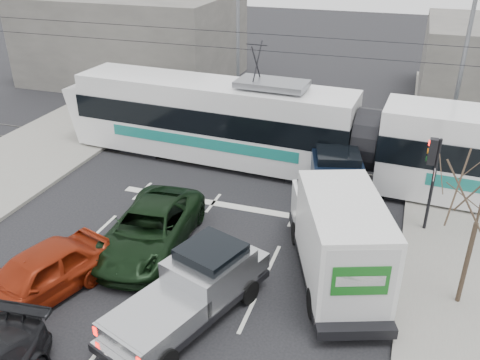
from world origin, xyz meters
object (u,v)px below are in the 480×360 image
(street_lamp_far, at_px, (235,30))
(tram, at_px, (366,141))
(navy_pickup, at_px, (338,186))
(traffic_signal, at_px, (432,165))
(box_truck, at_px, (338,239))
(red_car, at_px, (36,276))
(green_car, at_px, (150,229))
(street_lamp_near, at_px, (460,53))
(silver_pickup, at_px, (195,287))

(street_lamp_far, height_order, tram, street_lamp_far)
(tram, relative_size, navy_pickup, 4.92)
(traffic_signal, distance_m, box_truck, 4.89)
(traffic_signal, bearing_deg, red_car, -144.94)
(box_truck, xyz_separation_m, green_car, (-6.49, -0.25, -0.79))
(traffic_signal, height_order, box_truck, traffic_signal)
(street_lamp_near, height_order, street_lamp_far, same)
(traffic_signal, bearing_deg, street_lamp_far, 138.28)
(street_lamp_near, distance_m, tram, 6.23)
(traffic_signal, bearing_deg, tram, 127.96)
(red_car, bearing_deg, navy_pickup, 64.11)
(box_truck, bearing_deg, green_car, 161.90)
(box_truck, bearing_deg, red_car, -176.02)
(traffic_signal, relative_size, box_truck, 0.54)
(red_car, bearing_deg, traffic_signal, 52.52)
(traffic_signal, distance_m, green_car, 10.22)
(tram, xyz_separation_m, green_car, (-6.54, -7.51, -1.25))
(navy_pickup, bearing_deg, street_lamp_near, 45.51)
(street_lamp_far, bearing_deg, navy_pickup, -50.68)
(tram, xyz_separation_m, red_car, (-8.50, -11.07, -1.20))
(street_lamp_far, bearing_deg, street_lamp_near, -9.87)
(street_lamp_near, bearing_deg, silver_pickup, -116.07)
(navy_pickup, bearing_deg, red_car, -147.41)
(red_car, bearing_deg, street_lamp_near, 69.50)
(green_car, bearing_deg, traffic_signal, 20.01)
(silver_pickup, bearing_deg, street_lamp_far, 124.79)
(street_lamp_near, relative_size, street_lamp_far, 1.00)
(box_truck, distance_m, green_car, 6.54)
(silver_pickup, distance_m, box_truck, 4.68)
(navy_pickup, bearing_deg, traffic_signal, -22.59)
(street_lamp_far, relative_size, green_car, 1.60)
(silver_pickup, relative_size, navy_pickup, 1.02)
(street_lamp_far, distance_m, green_car, 14.46)
(green_car, bearing_deg, red_car, -123.60)
(traffic_signal, bearing_deg, silver_pickup, -131.95)
(traffic_signal, height_order, street_lamp_near, street_lamp_near)
(traffic_signal, xyz_separation_m, street_lamp_far, (-10.66, 9.50, 2.37))
(street_lamp_far, bearing_deg, green_car, -83.56)
(silver_pickup, distance_m, red_car, 4.94)
(traffic_signal, relative_size, silver_pickup, 0.62)
(green_car, xyz_separation_m, red_car, (-1.96, -3.56, 0.04))
(street_lamp_near, distance_m, silver_pickup, 16.56)
(green_car, distance_m, red_car, 4.07)
(green_car, bearing_deg, street_lamp_far, 91.66)
(tram, height_order, red_car, tram)
(traffic_signal, xyz_separation_m, navy_pickup, (-3.27, 0.49, -1.62))
(street_lamp_far, distance_m, silver_pickup, 17.49)
(green_car, bearing_deg, box_truck, -2.55)
(silver_pickup, relative_size, red_car, 1.21)
(silver_pickup, relative_size, green_car, 1.04)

